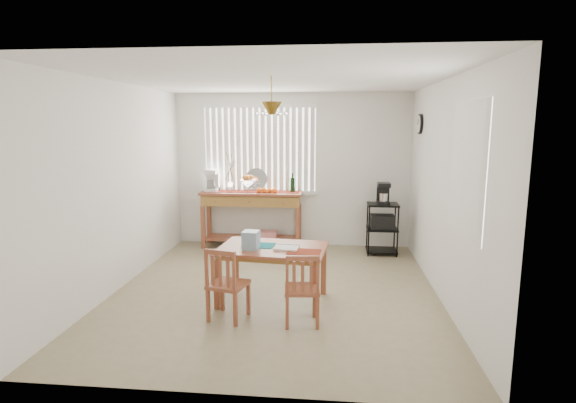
# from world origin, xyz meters

# --- Properties ---
(ground) EXTENTS (4.00, 4.50, 0.01)m
(ground) POSITION_xyz_m (0.00, 0.00, -0.01)
(ground) COLOR gray
(room_shell) EXTENTS (4.20, 4.70, 2.70)m
(room_shell) POSITION_xyz_m (0.00, 0.02, 1.69)
(room_shell) COLOR white
(room_shell) RESTS_ON ground
(sideboard) EXTENTS (1.70, 0.48, 0.96)m
(sideboard) POSITION_xyz_m (-0.65, 1.99, 0.72)
(sideboard) COLOR brown
(sideboard) RESTS_ON ground
(sideboard_items) EXTENTS (1.61, 0.41, 0.73)m
(sideboard_items) POSITION_xyz_m (-0.92, 2.01, 1.10)
(sideboard_items) COLOR maroon
(sideboard_items) RESTS_ON sideboard
(wire_cart) EXTENTS (0.49, 0.39, 0.83)m
(wire_cart) POSITION_xyz_m (1.50, 1.79, 0.50)
(wire_cart) COLOR black
(wire_cart) RESTS_ON ground
(cart_items) EXTENTS (0.19, 0.23, 0.34)m
(cart_items) POSITION_xyz_m (1.50, 1.79, 0.98)
(cart_items) COLOR black
(cart_items) RESTS_ON wire_cart
(dining_table) EXTENTS (1.31, 0.92, 0.66)m
(dining_table) POSITION_xyz_m (0.00, -0.35, 0.59)
(dining_table) COLOR brown
(dining_table) RESTS_ON ground
(table_items) EXTENTS (0.95, 0.53, 0.21)m
(table_items) POSITION_xyz_m (-0.13, -0.44, 0.74)
(table_items) COLOR #16737E
(table_items) RESTS_ON dining_table
(chair_left) EXTENTS (0.45, 0.45, 0.81)m
(chair_left) POSITION_xyz_m (-0.41, -0.91, 0.40)
(chair_left) COLOR brown
(chair_left) RESTS_ON ground
(chair_right) EXTENTS (0.40, 0.40, 0.78)m
(chair_right) POSITION_xyz_m (0.39, -0.95, 0.38)
(chair_right) COLOR brown
(chair_right) RESTS_ON ground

